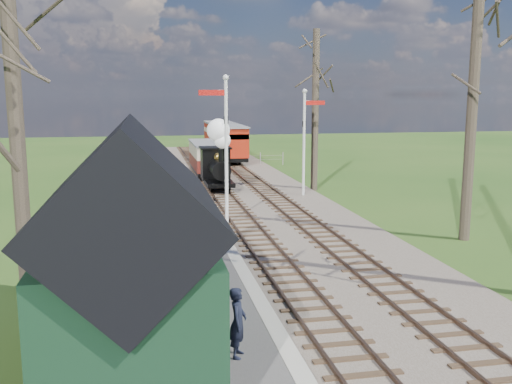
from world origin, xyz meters
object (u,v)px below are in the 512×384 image
red_carriage_a (229,143)px  sign_board (213,288)px  semaphore_near (225,139)px  locomotive (217,159)px  red_carriage_b (220,138)px  bench (179,283)px  semaphore_far (305,134)px  person (238,322)px  station_shed (132,257)px  coach (206,157)px

red_carriage_a → sign_board: size_ratio=5.03×
semaphore_near → locomotive: size_ratio=1.57×
red_carriage_a → red_carriage_b: bearing=90.0°
locomotive → bench: size_ratio=3.12×
red_carriage_a → semaphore_far: bearing=-83.5°
red_carriage_b → person: 39.82m
station_shed → bench: size_ratio=4.96×
semaphore_near → person: bearing=-96.9°
red_carriage_b → bench: 36.20m
bench → semaphore_near: bearing=74.1°
red_carriage_a → person: red_carriage_a is taller
locomotive → sign_board: locomotive is taller
station_shed → semaphore_near: size_ratio=1.01×
station_shed → semaphore_near: semaphore_near is taller
station_shed → person: station_shed is taller
station_shed → coach: (4.30, 26.52, -0.90)m
bench → person: person is taller
sign_board → semaphore_far: bearing=66.7°
red_carriage_a → red_carriage_b: (0.00, 5.50, 0.00)m
semaphore_far → red_carriage_a: semaphore_far is taller
semaphore_near → locomotive: bearing=84.9°
station_shed → semaphore_far: semaphore_far is taller
coach → bench: (-3.22, -23.13, -0.83)m
semaphore_near → person: size_ratio=4.30×
station_shed → red_carriage_b: station_shed is taller
red_carriage_a → red_carriage_b: size_ratio=1.00×
coach → red_carriage_b: size_ratio=1.10×
coach → sign_board: (-2.46, -24.36, -0.59)m
coach → red_carriage_a: red_carriage_a is taller
semaphore_far → bench: 16.71m
locomotive → red_carriage_a: locomotive is taller
coach → person: (-2.26, -26.92, -0.44)m
red_carriage_b → bench: size_ratio=4.54×
semaphore_near → semaphore_far: 7.91m
locomotive → red_carriage_a: bearing=78.8°
semaphore_near → locomotive: semaphore_near is taller
semaphore_near → sign_board: 10.39m
station_shed → person: bearing=-11.3°
locomotive → bench: bearing=-100.6°
semaphore_far → person: semaphore_far is taller
semaphore_far → station_shed: bearing=-115.7°
person → sign_board: bearing=23.3°
semaphore_far → red_carriage_b: size_ratio=0.99×
station_shed → red_carriage_a: (6.90, 33.61, -0.60)m
semaphore_near → coach: semaphore_near is taller
semaphore_near → semaphore_far: semaphore_near is taller
semaphore_far → sign_board: (-6.83, -15.85, -2.58)m
station_shed → person: 2.47m
coach → sign_board: coach is taller
semaphore_far → sign_board: 17.45m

